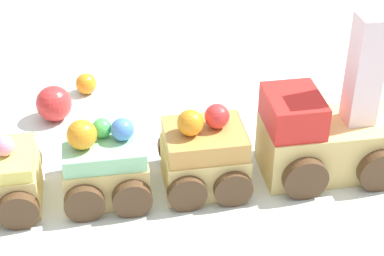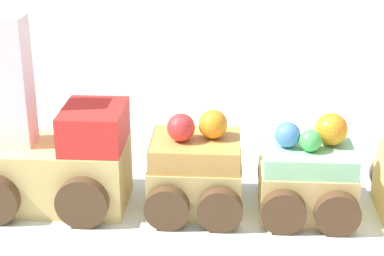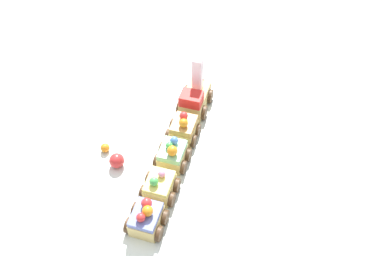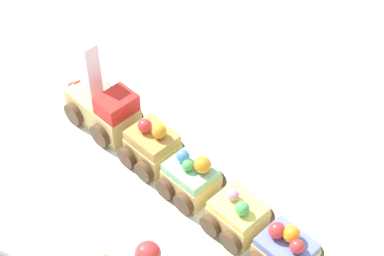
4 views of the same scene
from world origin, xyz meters
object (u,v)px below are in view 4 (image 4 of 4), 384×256
Objects in this scene: cake_train_locomotive at (99,104)px; cake_car_caramel at (152,147)px; cake_car_blueberry at (285,252)px; gumball_red at (148,254)px; cake_car_lemon at (238,216)px; cake_car_mint at (191,178)px.

cake_car_caramel is (-0.10, 0.03, -0.01)m from cake_train_locomotive.
gumball_red is at bearing 44.30° from cake_car_blueberry.
cake_car_blueberry is (-0.22, 0.06, -0.00)m from cake_car_caramel.
cake_car_lemon is (-0.15, 0.04, -0.00)m from cake_car_caramel.
cake_train_locomotive is 1.72× the size of cake_car_blueberry.
cake_car_blueberry is (-0.32, 0.09, -0.01)m from cake_train_locomotive.
cake_car_mint reaches higher than cake_car_lemon.
cake_car_mint is 0.12m from gumball_red.
cake_car_mint is (-0.07, 0.02, -0.00)m from cake_car_caramel.
cake_train_locomotive is 0.18m from cake_car_mint.
cake_train_locomotive is at bearing -0.03° from cake_car_lemon.
cake_car_caramel is at bearing -0.15° from cake_car_lemon.
cake_car_caramel is 2.61× the size of gumball_red.
gumball_red is (-0.08, 0.14, -0.01)m from cake_car_caramel.
cake_car_mint reaches higher than gumball_red.
cake_train_locomotive reaches higher than cake_car_caramel.
cake_car_blueberry is at bearing 179.95° from cake_car_mint.
cake_car_caramel is at bearing -60.34° from gumball_red.
cake_car_caramel is 0.15m from cake_car_lemon.
cake_car_lemon is (-0.25, 0.07, -0.01)m from cake_train_locomotive.
gumball_red is at bearing 109.90° from cake_car_mint.
gumball_red is (0.14, 0.07, -0.01)m from cake_car_blueberry.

